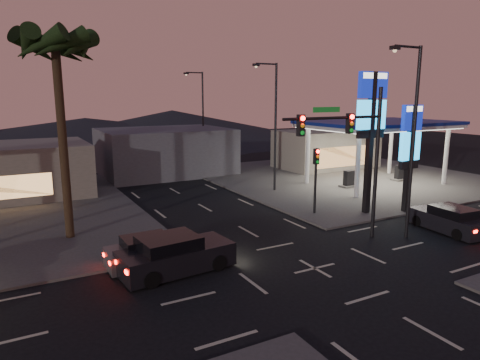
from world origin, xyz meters
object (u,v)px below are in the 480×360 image
car_lane_a_front (175,255)px  suv_station (449,220)px  pylon_sign_tall (371,115)px  car_lane_b_front (151,251)px  gas_station (378,126)px  traffic_signal_mast (353,143)px  pylon_sign_short (410,142)px

car_lane_a_front → suv_station: (15.57, -2.05, -0.08)m
pylon_sign_tall → suv_station: (1.49, -4.90, -5.71)m
car_lane_b_front → car_lane_a_front: bearing=-62.8°
gas_station → traffic_signal_mast: traffic_signal_mast is taller
gas_station → pylon_sign_tall: 10.01m
car_lane_a_front → suv_station: size_ratio=1.15×
car_lane_a_front → traffic_signal_mast: bearing=-4.1°
pylon_sign_tall → pylon_sign_short: bearing=-21.8°
pylon_sign_short → suv_station: size_ratio=1.54×
pylon_sign_tall → pylon_sign_short: size_ratio=1.29×
pylon_sign_short → car_lane_a_front: bearing=-173.6°
pylon_sign_short → traffic_signal_mast: bearing=-160.9°
traffic_signal_mast → car_lane_a_front: 10.37m
pylon_sign_short → car_lane_b_front: pylon_sign_short is taller
traffic_signal_mast → gas_station: bearing=39.3°
traffic_signal_mast → car_lane_b_front: (-10.00, 1.96, -4.59)m
traffic_signal_mast → suv_station: (6.24, -1.39, -4.55)m
pylon_sign_short → traffic_signal_mast: (-7.24, -2.51, 0.57)m
pylon_sign_tall → pylon_sign_short: (2.50, -1.00, -1.74)m
gas_station → pylon_sign_tall: size_ratio=1.36×
gas_station → car_lane_b_front: (-22.24, -8.06, -4.45)m
pylon_sign_short → car_lane_a_front: size_ratio=1.34×
pylon_sign_short → gas_station: bearing=56.3°
gas_station → pylon_sign_short: pylon_sign_short is taller
car_lane_a_front → car_lane_b_front: 1.46m
pylon_sign_short → car_lane_b_front: (-17.24, -0.56, -4.02)m
pylon_sign_tall → car_lane_b_front: size_ratio=2.13×
car_lane_a_front → suv_station: bearing=-7.5°
pylon_sign_short → car_lane_b_front: size_ratio=1.66×
car_lane_a_front → pylon_sign_tall: bearing=11.4°
pylon_sign_tall → traffic_signal_mast: pylon_sign_tall is taller
pylon_sign_tall → car_lane_b_front: pylon_sign_tall is taller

